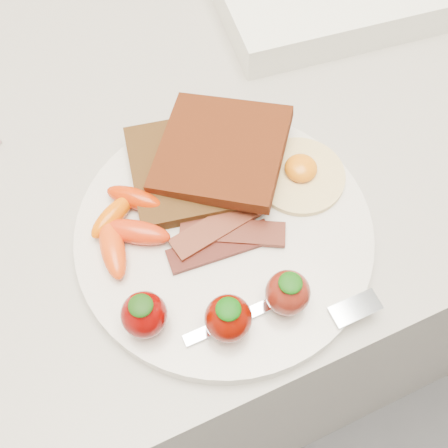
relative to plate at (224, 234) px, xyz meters
name	(u,v)px	position (x,y,z in m)	size (l,w,h in m)	color
counter	(193,279)	(0.01, 0.16, -0.46)	(2.00, 0.60, 0.90)	gray
plate	(224,234)	(0.00, 0.00, 0.00)	(0.27, 0.27, 0.02)	beige
toast_lower	(191,168)	(0.00, 0.07, 0.02)	(0.11, 0.11, 0.01)	black
toast_upper	(221,150)	(0.03, 0.07, 0.03)	(0.11, 0.11, 0.01)	black
fried_egg	(300,174)	(0.09, 0.02, 0.01)	(0.11, 0.11, 0.02)	beige
bacon_strips	(224,234)	(0.00, -0.01, 0.01)	(0.11, 0.07, 0.01)	black
baby_carrots	(124,226)	(-0.08, 0.03, 0.02)	(0.08, 0.10, 0.02)	#DF5800
strawberries	(220,309)	(-0.04, -0.07, 0.03)	(0.15, 0.07, 0.05)	#630201
fork	(294,313)	(0.02, -0.10, 0.01)	(0.16, 0.05, 0.00)	white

